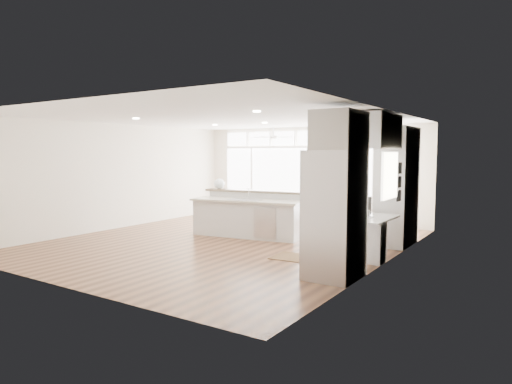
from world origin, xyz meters
The scene contains 24 objects.
floor centered at (0.00, 0.00, -0.01)m, with size 7.00×8.00×0.02m, color #412414.
ceiling centered at (0.00, 0.00, 2.70)m, with size 7.00×8.00×0.02m, color white.
wall_back centered at (0.00, 4.00, 1.35)m, with size 7.00×0.04×2.70m, color #EFE5CF.
wall_front centered at (0.00, -4.00, 1.35)m, with size 7.00×0.04×2.70m, color #EFE5CF.
wall_left centered at (-3.50, 0.00, 1.35)m, with size 0.04×8.00×2.70m, color #EFE5CF.
wall_right centered at (3.50, 0.00, 1.35)m, with size 0.04×8.00×2.70m, color #EFE5CF.
glass_wall centered at (0.00, 3.94, 1.05)m, with size 5.80×0.06×2.08m, color silver.
transom_row centered at (0.00, 3.94, 2.38)m, with size 5.90×0.06×0.40m, color silver.
desk_window centered at (3.46, 0.30, 1.55)m, with size 0.04×0.85×0.85m, color white.
ceiling_fan centered at (-0.50, 2.80, 2.48)m, with size 1.16×1.16×0.32m, color white.
recessed_lights centered at (0.00, 0.20, 2.68)m, with size 3.40×3.00×0.02m, color white.
oven_cabinet centered at (3.17, 1.80, 1.25)m, with size 0.64×1.20×2.50m, color silver.
desk_nook centered at (3.13, 0.30, 0.38)m, with size 0.72×1.30×0.76m, color silver.
upper_cabinets centered at (3.17, 0.30, 2.35)m, with size 0.64×1.30×0.64m, color silver.
refrigerator centered at (3.11, -1.35, 1.00)m, with size 0.76×0.90×2.00m, color #B1B0B5.
fridge_cabinet centered at (3.17, -1.35, 2.30)m, with size 0.64×0.90×0.60m, color silver.
framed_photos centered at (3.46, 0.92, 1.40)m, with size 0.06×0.22×0.80m, color black.
kitchen_island centered at (-0.01, 0.80, 0.53)m, with size 2.66×1.00×1.06m, color silver.
rug centered at (2.04, -0.48, 0.01)m, with size 0.97×0.70×0.01m, color #382312.
office_chair centered at (2.84, 1.03, 0.56)m, with size 0.58×0.53×1.11m, color black.
fishbowl centered at (-1.01, 1.05, 1.19)m, with size 0.26×0.26×0.26m, color white.
monitor centered at (3.05, 0.30, 0.96)m, with size 0.08×0.47×0.39m, color black.
keyboard centered at (2.88, 0.30, 0.77)m, with size 0.11×0.29×0.01m, color white.
potted_plant centered at (3.17, 1.80, 2.61)m, with size 0.24×0.27×0.21m, color #2A622B.
Camera 1 is at (5.94, -7.93, 1.97)m, focal length 32.00 mm.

